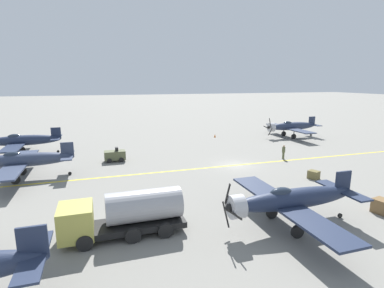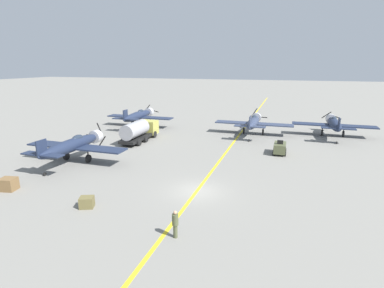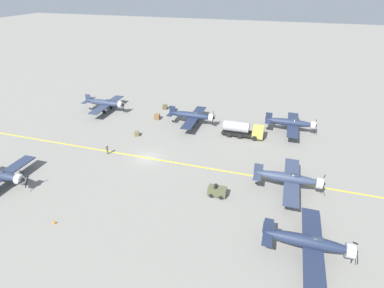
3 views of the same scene
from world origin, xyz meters
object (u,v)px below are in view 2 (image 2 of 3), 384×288
object	(u,v)px
airplane_far_right	(334,124)
tow_tractor	(280,148)
airplane_far_center	(253,122)
supply_crate_by_tanker	(87,202)
supply_crate_outboard	(8,184)
airplane_far_left	(139,116)
ground_crew_walking	(175,223)
fuel_tanker	(140,131)
airplane_mid_left	(74,145)

from	to	relation	value
airplane_far_right	tow_tractor	xyz separation A→B (m)	(-7.37, -12.03, -1.22)
airplane_far_center	tow_tractor	distance (m)	10.66
supply_crate_by_tanker	supply_crate_outboard	xyz separation A→B (m)	(-8.60, 0.68, 0.12)
airplane_far_right	tow_tractor	bearing A→B (deg)	-107.85
airplane_far_left	ground_crew_walking	world-z (taller)	airplane_far_left
fuel_tanker	airplane_far_center	bearing A→B (deg)	30.77
airplane_far_right	tow_tractor	distance (m)	14.16
fuel_tanker	supply_crate_outboard	size ratio (longest dim) A/B	6.05
airplane_mid_left	supply_crate_outboard	xyz separation A→B (m)	(-0.35, -8.31, -1.46)
airplane_far_center	airplane_mid_left	bearing A→B (deg)	-135.58
airplane_far_right	fuel_tanker	size ratio (longest dim) A/B	1.50
airplane_far_right	ground_crew_walking	bearing A→B (deg)	-97.68
airplane_mid_left	airplane_far_right	bearing A→B (deg)	50.66
airplane_mid_left	fuel_tanker	xyz separation A→B (m)	(2.36, 11.04, -0.50)
supply_crate_by_tanker	supply_crate_outboard	world-z (taller)	supply_crate_outboard
airplane_far_right	supply_crate_outboard	world-z (taller)	airplane_far_right
airplane_far_right	supply_crate_by_tanker	distance (m)	37.76
ground_crew_walking	airplane_far_left	bearing A→B (deg)	121.25
airplane_mid_left	fuel_tanker	world-z (taller)	airplane_mid_left
airplane_far_left	tow_tractor	xyz separation A→B (m)	(24.22, -9.57, -1.22)
airplane_far_left	airplane_mid_left	world-z (taller)	airplane_mid_left
airplane_far_left	supply_crate_by_tanker	distance (m)	30.88
airplane_far_right	fuel_tanker	distance (m)	29.14
ground_crew_walking	supply_crate_by_tanker	xyz separation A→B (m)	(-7.97, 1.77, -0.59)
airplane_far_right	supply_crate_outboard	bearing A→B (deg)	-120.22
airplane_far_left	tow_tractor	bearing A→B (deg)	-19.20
airplane_far_left	airplane_mid_left	size ratio (longest dim) A/B	1.00
airplane_far_center	supply_crate_by_tanker	world-z (taller)	airplane_far_center
airplane_far_center	supply_crate_by_tanker	xyz separation A→B (m)	(-9.17, -29.01, -1.58)
ground_crew_walking	supply_crate_outboard	xyz separation A→B (m)	(-16.58, 2.45, -0.47)
tow_tractor	airplane_far_right	bearing A→B (deg)	58.51
airplane_far_left	airplane_far_right	world-z (taller)	same
fuel_tanker	airplane_far_left	bearing A→B (deg)	118.12
fuel_tanker	tow_tractor	bearing A→B (deg)	-1.95
supply_crate_by_tanker	tow_tractor	bearing A→B (deg)	55.02
airplane_far_center	airplane_far_right	size ratio (longest dim) A/B	1.00
airplane_far_center	supply_crate_by_tanker	bearing A→B (deg)	-112.08
airplane_mid_left	supply_crate_by_tanker	xyz separation A→B (m)	(8.26, -8.99, -1.58)
airplane_mid_left	fuel_tanker	bearing A→B (deg)	91.10
supply_crate_by_tanker	ground_crew_walking	bearing A→B (deg)	-12.54
fuel_tanker	tow_tractor	world-z (taller)	fuel_tanker
airplane_mid_left	tow_tractor	bearing A→B (deg)	38.59
airplane_far_left	supply_crate_outboard	distance (m)	28.38
airplane_far_center	airplane_far_left	bearing A→B (deg)	175.65
airplane_far_center	ground_crew_walking	xyz separation A→B (m)	(-1.19, -30.78, -1.00)
airplane_far_left	tow_tractor	world-z (taller)	airplane_far_left
fuel_tanker	supply_crate_outboard	world-z (taller)	fuel_tanker
airplane_far_right	airplane_mid_left	size ratio (longest dim) A/B	1.00
airplane_mid_left	ground_crew_walking	xyz separation A→B (m)	(16.23, -10.76, -1.00)
fuel_tanker	ground_crew_walking	bearing A→B (deg)	-57.52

